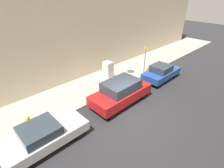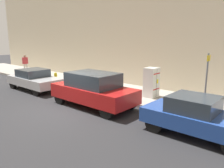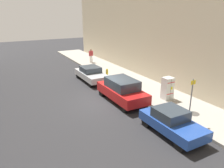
{
  "view_description": "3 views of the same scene",
  "coord_description": "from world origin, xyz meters",
  "px_view_note": "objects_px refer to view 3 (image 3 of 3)",
  "views": [
    {
      "loc": [
        5.78,
        -7.13,
        7.31
      ],
      "look_at": [
        -1.75,
        0.14,
        1.55
      ],
      "focal_mm": 28.0,
      "sensor_mm": 36.0,
      "label": 1
    },
    {
      "loc": [
        6.17,
        8.4,
        3.42
      ],
      "look_at": [
        -1.56,
        1.67,
        1.29
      ],
      "focal_mm": 35.0,
      "sensor_mm": 36.0,
      "label": 2
    },
    {
      "loc": [
        6.64,
        13.6,
        6.48
      ],
      "look_at": [
        -0.85,
        -0.04,
        1.26
      ],
      "focal_mm": 35.0,
      "sensor_mm": 36.0,
      "label": 3
    }
  ],
  "objects_px": {
    "street_sign_post": "(191,99)",
    "pedestrian_walking_far": "(91,55)",
    "fire_hydrant": "(107,73)",
    "parked_suv_red": "(122,90)",
    "discarded_refrigerator": "(167,88)",
    "parked_sedan_silver": "(91,74)",
    "parked_hatchback_blue": "(172,122)"
  },
  "relations": [
    {
      "from": "fire_hydrant",
      "to": "parked_suv_red",
      "type": "height_order",
      "value": "parked_suv_red"
    },
    {
      "from": "discarded_refrigerator",
      "to": "parked_hatchback_blue",
      "type": "distance_m",
      "value": 4.76
    },
    {
      "from": "discarded_refrigerator",
      "to": "parked_suv_red",
      "type": "bearing_deg",
      "value": -27.54
    },
    {
      "from": "street_sign_post",
      "to": "pedestrian_walking_far",
      "type": "relative_size",
      "value": 1.57
    },
    {
      "from": "street_sign_post",
      "to": "fire_hydrant",
      "type": "height_order",
      "value": "street_sign_post"
    },
    {
      "from": "parked_sedan_silver",
      "to": "parked_suv_red",
      "type": "height_order",
      "value": "parked_suv_red"
    },
    {
      "from": "street_sign_post",
      "to": "parked_sedan_silver",
      "type": "height_order",
      "value": "street_sign_post"
    },
    {
      "from": "fire_hydrant",
      "to": "pedestrian_walking_far",
      "type": "relative_size",
      "value": 0.48
    },
    {
      "from": "fire_hydrant",
      "to": "parked_suv_red",
      "type": "bearing_deg",
      "value": 73.06
    },
    {
      "from": "parked_sedan_silver",
      "to": "parked_hatchback_blue",
      "type": "xyz_separation_m",
      "value": [
        -0.0,
        10.95,
        -0.0
      ]
    },
    {
      "from": "pedestrian_walking_far",
      "to": "parked_hatchback_blue",
      "type": "relative_size",
      "value": 0.45
    },
    {
      "from": "pedestrian_walking_far",
      "to": "parked_hatchback_blue",
      "type": "bearing_deg",
      "value": 141.49
    },
    {
      "from": "street_sign_post",
      "to": "parked_sedan_silver",
      "type": "distance_m",
      "value": 10.81
    },
    {
      "from": "street_sign_post",
      "to": "fire_hydrant",
      "type": "distance_m",
      "value": 10.81
    },
    {
      "from": "parked_suv_red",
      "to": "parked_hatchback_blue",
      "type": "relative_size",
      "value": 1.2
    },
    {
      "from": "discarded_refrigerator",
      "to": "parked_sedan_silver",
      "type": "distance_m",
      "value": 7.87
    },
    {
      "from": "street_sign_post",
      "to": "parked_suv_red",
      "type": "height_order",
      "value": "street_sign_post"
    },
    {
      "from": "discarded_refrigerator",
      "to": "parked_sedan_silver",
      "type": "xyz_separation_m",
      "value": [
        3.02,
        -7.27,
        -0.28
      ]
    },
    {
      "from": "parked_sedan_silver",
      "to": "parked_suv_red",
      "type": "bearing_deg",
      "value": 90.0
    },
    {
      "from": "parked_suv_red",
      "to": "parked_sedan_silver",
      "type": "bearing_deg",
      "value": -90.0
    },
    {
      "from": "discarded_refrigerator",
      "to": "fire_hydrant",
      "type": "bearing_deg",
      "value": -80.41
    },
    {
      "from": "street_sign_post",
      "to": "fire_hydrant",
      "type": "bearing_deg",
      "value": -90.55
    },
    {
      "from": "pedestrian_walking_far",
      "to": "discarded_refrigerator",
      "type": "bearing_deg",
      "value": 151.21
    },
    {
      "from": "discarded_refrigerator",
      "to": "fire_hydrant",
      "type": "xyz_separation_m",
      "value": [
        1.25,
        -7.38,
        -0.42
      ]
    },
    {
      "from": "fire_hydrant",
      "to": "street_sign_post",
      "type": "bearing_deg",
      "value": 89.45
    },
    {
      "from": "pedestrian_walking_far",
      "to": "parked_suv_red",
      "type": "xyz_separation_m",
      "value": [
        2.94,
        12.5,
        -0.25
      ]
    },
    {
      "from": "street_sign_post",
      "to": "parked_sedan_silver",
      "type": "xyz_separation_m",
      "value": [
        1.67,
        -10.64,
        -0.94
      ]
    },
    {
      "from": "discarded_refrigerator",
      "to": "parked_suv_red",
      "type": "distance_m",
      "value": 3.4
    },
    {
      "from": "fire_hydrant",
      "to": "parked_sedan_silver",
      "type": "relative_size",
      "value": 0.19
    },
    {
      "from": "fire_hydrant",
      "to": "pedestrian_walking_far",
      "type": "bearing_deg",
      "value": -99.93
    },
    {
      "from": "discarded_refrigerator",
      "to": "street_sign_post",
      "type": "xyz_separation_m",
      "value": [
        1.35,
        3.38,
        0.66
      ]
    },
    {
      "from": "fire_hydrant",
      "to": "parked_hatchback_blue",
      "type": "distance_m",
      "value": 11.2
    }
  ]
}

